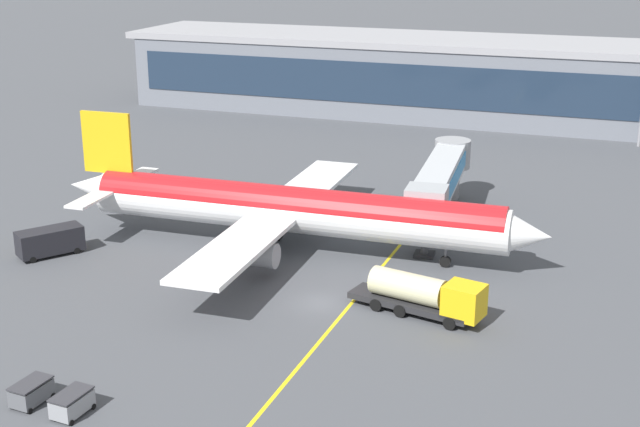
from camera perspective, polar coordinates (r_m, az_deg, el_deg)
ground_plane at (r=70.00m, az=0.10°, el=-5.87°), size 700.00×700.00×0.00m
apron_lead_in_line at (r=71.07m, az=2.39°, el=-5.50°), size 1.19×80.00×0.01m
terminal_building at (r=138.32m, az=19.09°, el=7.83°), size 156.56×20.01×12.13m
main_airliner at (r=80.19m, az=-1.90°, el=0.29°), size 46.79×37.14×11.76m
jet_bridge at (r=88.18m, az=7.94°, el=2.46°), size 5.36×22.30×6.60m
fuel_tanker at (r=67.59m, az=6.86°, el=-5.30°), size 11.09×4.78×3.25m
lavatory_truck at (r=83.19m, az=-17.29°, el=-1.70°), size 5.21×6.07×2.50m
baggage_cart_0 at (r=58.73m, az=-18.32°, el=-11.01°), size 1.82×2.77×1.48m
baggage_cart_1 at (r=56.78m, az=-15.88°, el=-11.82°), size 1.82×2.77×1.48m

